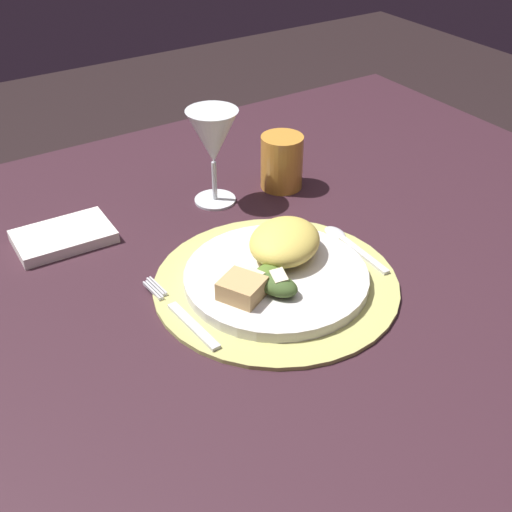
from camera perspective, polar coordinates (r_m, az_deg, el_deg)
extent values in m
cube|color=#361D26|center=(0.97, -1.10, -1.25)|extent=(1.37, 1.00, 0.03)
cylinder|color=#332129|center=(1.76, 8.62, 2.43)|extent=(0.06, 0.06, 0.68)
cylinder|color=tan|center=(0.91, 1.69, -2.36)|extent=(0.33, 0.33, 0.01)
cylinder|color=silver|center=(0.91, 1.71, -1.82)|extent=(0.25, 0.25, 0.02)
ellipsoid|color=#E0C556|center=(0.93, 2.43, 1.23)|extent=(0.15, 0.14, 0.05)
ellipsoid|color=#35642F|center=(0.87, -0.12, -2.39)|extent=(0.05, 0.05, 0.01)
ellipsoid|color=#517026|center=(0.88, 1.02, -1.55)|extent=(0.06, 0.05, 0.02)
ellipsoid|color=#3F5926|center=(0.86, 1.76, -2.48)|extent=(0.06, 0.07, 0.02)
cube|color=beige|center=(0.87, -0.17, -1.49)|extent=(0.02, 0.03, 0.00)
cube|color=beige|center=(0.86, 1.94, -1.65)|extent=(0.02, 0.03, 0.01)
cube|color=tan|center=(0.85, -1.18, -2.75)|extent=(0.07, 0.07, 0.03)
cube|color=silver|center=(0.84, -5.31, -5.86)|extent=(0.02, 0.11, 0.00)
cube|color=silver|center=(0.91, -8.89, -2.78)|extent=(0.01, 0.05, 0.00)
cube|color=silver|center=(0.91, -8.67, -2.69)|extent=(0.01, 0.05, 0.00)
cube|color=silver|center=(0.91, -8.46, -2.60)|extent=(0.01, 0.05, 0.00)
cube|color=silver|center=(0.91, -8.24, -2.51)|extent=(0.01, 0.05, 0.00)
cube|color=silver|center=(0.97, 9.01, 0.12)|extent=(0.01, 0.10, 0.00)
ellipsoid|color=silver|center=(1.02, 6.66, 1.95)|extent=(0.02, 0.04, 0.01)
cube|color=white|center=(1.04, -15.89, 1.59)|extent=(0.14, 0.10, 0.02)
cylinder|color=silver|center=(1.11, -3.46, 4.74)|extent=(0.07, 0.07, 0.00)
cylinder|color=silver|center=(1.09, -3.52, 6.34)|extent=(0.01, 0.01, 0.07)
cone|color=silver|center=(1.06, -3.66, 9.98)|extent=(0.08, 0.08, 0.09)
cylinder|color=gold|center=(1.13, 2.18, 7.92)|extent=(0.07, 0.07, 0.09)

